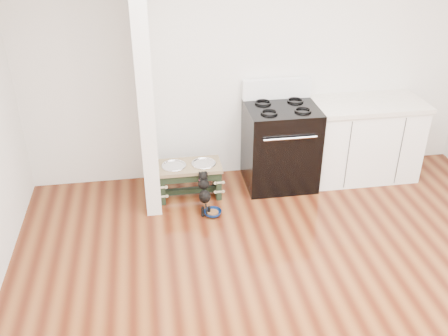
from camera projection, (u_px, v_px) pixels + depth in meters
ground at (317, 326)px, 3.84m from camera, size 5.00×5.00×0.00m
room_shell at (341, 135)px, 3.05m from camera, size 5.00×5.00×5.00m
partition_wall at (144, 77)px, 4.83m from camera, size 0.15×0.80×2.70m
oven_range at (280, 145)px, 5.50m from camera, size 0.76×0.69×1.14m
cabinet_run at (363, 140)px, 5.66m from camera, size 1.24×0.64×0.91m
dog_feeder at (189, 174)px, 5.35m from camera, size 0.69×0.37×0.39m
puppy at (204, 191)px, 5.11m from camera, size 0.12×0.35×0.42m
floor_bowl at (213, 213)px, 5.13m from camera, size 0.23×0.23×0.06m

